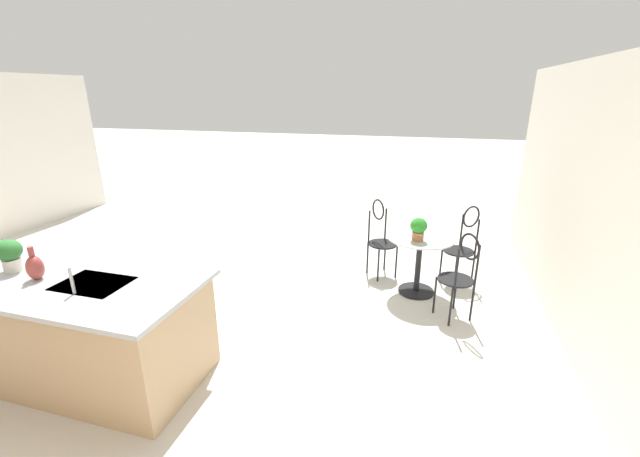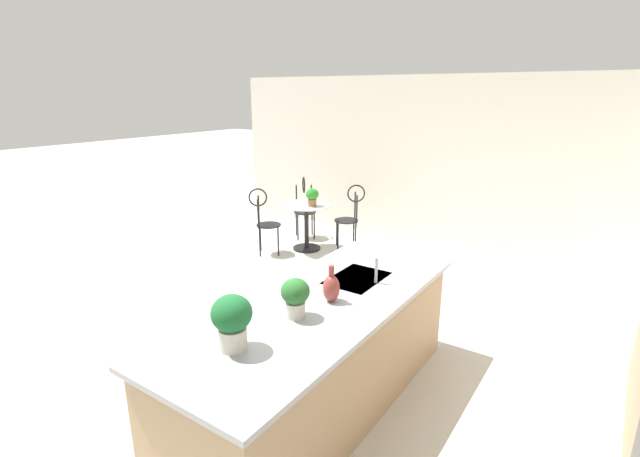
% 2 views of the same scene
% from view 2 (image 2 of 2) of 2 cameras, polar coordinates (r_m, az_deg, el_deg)
% --- Properties ---
extents(ground_plane, '(40.00, 40.00, 0.00)m').
position_cam_2_polar(ground_plane, '(4.63, -6.80, -15.34)').
color(ground_plane, beige).
extents(wall_left_window, '(0.12, 7.80, 2.70)m').
position_cam_2_polar(wall_left_window, '(7.72, 14.17, 8.03)').
color(wall_left_window, silver).
rests_on(wall_left_window, ground).
extents(kitchen_island, '(2.80, 1.06, 0.92)m').
position_cam_2_polar(kitchen_island, '(3.74, 0.08, -15.34)').
color(kitchen_island, tan).
rests_on(kitchen_island, ground).
extents(bistro_table, '(0.80, 0.80, 0.74)m').
position_cam_2_polar(bistro_table, '(7.30, -1.69, 0.77)').
color(bistro_table, black).
rests_on(bistro_table, ground).
extents(chair_near_window, '(0.54, 0.54, 1.04)m').
position_cam_2_polar(chair_near_window, '(7.11, -6.88, 1.30)').
color(chair_near_window, black).
rests_on(chair_near_window, ground).
extents(chair_by_island, '(0.54, 0.54, 1.04)m').
position_cam_2_polar(chair_by_island, '(7.91, -1.93, 2.98)').
color(chair_by_island, black).
rests_on(chair_by_island, ground).
extents(chair_toward_desk, '(0.53, 0.53, 1.04)m').
position_cam_2_polar(chair_toward_desk, '(7.34, 3.74, 1.86)').
color(chair_toward_desk, black).
rests_on(chair_toward_desk, ground).
extents(sink_faucet, '(0.02, 0.02, 0.22)m').
position_cam_2_polar(sink_faucet, '(3.82, 6.99, -5.18)').
color(sink_faucet, '#B2B5BA').
rests_on(sink_faucet, kitchen_island).
extents(potted_plant_on_table, '(0.20, 0.20, 0.27)m').
position_cam_2_polar(potted_plant_on_table, '(7.08, -0.97, 4.05)').
color(potted_plant_on_table, '#9E603D').
rests_on(potted_plant_on_table, bistro_table).
extents(potted_plant_counter_far, '(0.25, 0.25, 0.36)m').
position_cam_2_polar(potted_plant_counter_far, '(2.88, -10.88, -10.94)').
color(potted_plant_counter_far, beige).
rests_on(potted_plant_counter_far, kitchen_island).
extents(potted_plant_counter_near, '(0.20, 0.20, 0.29)m').
position_cam_2_polar(potted_plant_counter_near, '(3.23, -3.08, -8.28)').
color(potted_plant_counter_near, beige).
rests_on(potted_plant_counter_near, kitchen_island).
extents(vase_on_counter, '(0.13, 0.13, 0.29)m').
position_cam_2_polar(vase_on_counter, '(3.48, 1.41, -7.35)').
color(vase_on_counter, '#993D38').
rests_on(vase_on_counter, kitchen_island).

